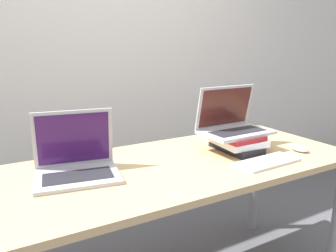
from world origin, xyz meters
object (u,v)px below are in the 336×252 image
Objects in this scene: laptop_on_books at (232,123)px; wireless_keyboard at (267,162)px; book_stack at (236,142)px; mouse at (299,148)px; laptop_left at (76,163)px.

wireless_keyboard is at bearing -88.57° from laptop_on_books.
book_stack is 0.32m from mouse.
book_stack is at bearing 90.14° from wireless_keyboard.
mouse is at bearing -12.38° from laptop_left.
laptop_left is at bearing 175.28° from book_stack.
laptop_left is at bearing 167.62° from mouse.
book_stack reaches higher than mouse.
laptop_on_books is at bearing 144.46° from mouse.
laptop_on_books reaches higher than laptop_left.
wireless_keyboard is 3.18× the size of mouse.
wireless_keyboard is (0.80, -0.28, -0.05)m from laptop_left.
laptop_left is 1.10m from mouse.
book_stack is 0.74× the size of laptop_on_books.
mouse is (0.28, -0.20, -0.12)m from laptop_on_books.
mouse is (0.27, 0.05, 0.01)m from wireless_keyboard.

